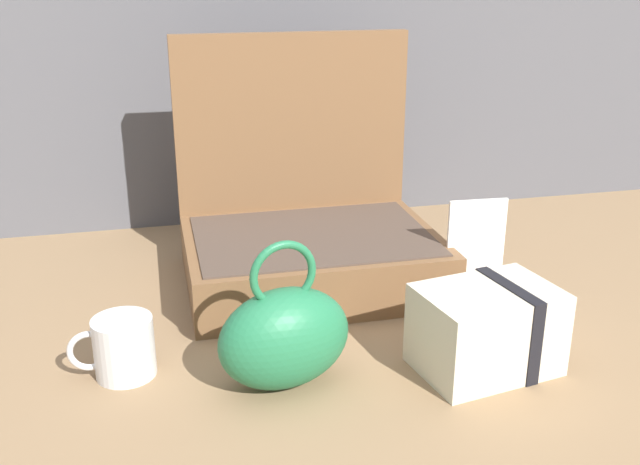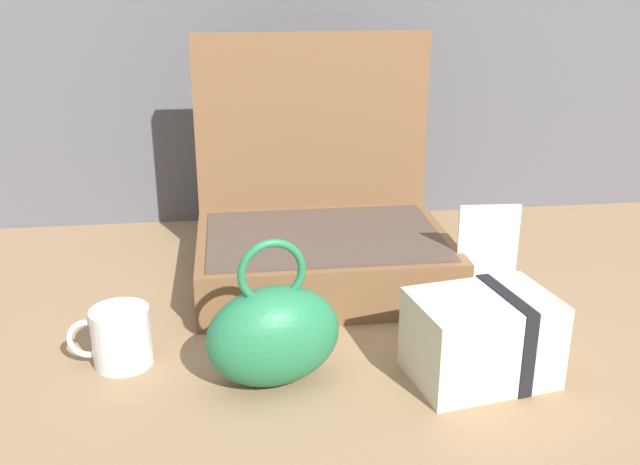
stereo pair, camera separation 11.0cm
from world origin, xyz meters
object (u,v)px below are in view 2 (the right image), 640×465
at_px(open_suitcase, 321,231).
at_px(teal_pouch_handbag, 273,334).
at_px(cream_toiletry_bag, 483,337).
at_px(info_card_left, 487,255).
at_px(coffee_mug, 120,337).

relative_size(open_suitcase, teal_pouch_handbag, 2.09).
xyz_separation_m(teal_pouch_handbag, cream_toiletry_bag, (0.29, -0.02, -0.01)).
bearing_deg(info_card_left, teal_pouch_handbag, -147.65).
bearing_deg(coffee_mug, open_suitcase, 40.44).
bearing_deg(open_suitcase, cream_toiletry_bag, -64.50).
distance_m(open_suitcase, teal_pouch_handbag, 0.38).
bearing_deg(open_suitcase, coffee_mug, -139.56).
height_order(cream_toiletry_bag, info_card_left, info_card_left).
height_order(open_suitcase, teal_pouch_handbag, open_suitcase).
bearing_deg(cream_toiletry_bag, open_suitcase, 115.50).
relative_size(teal_pouch_handbag, coffee_mug, 1.78).
height_order(teal_pouch_handbag, coffee_mug, teal_pouch_handbag).
relative_size(open_suitcase, coffee_mug, 3.71).
distance_m(open_suitcase, info_card_left, 0.30).
bearing_deg(cream_toiletry_bag, coffee_mug, 168.99).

